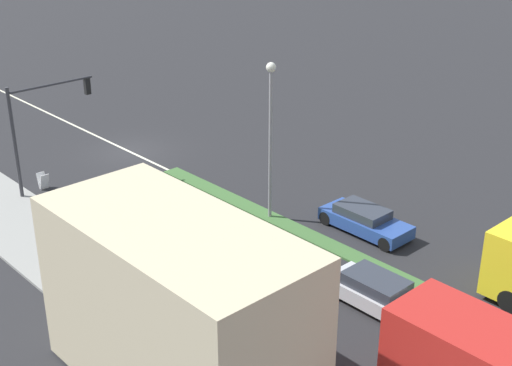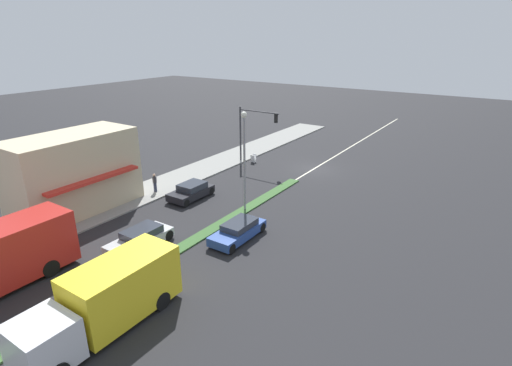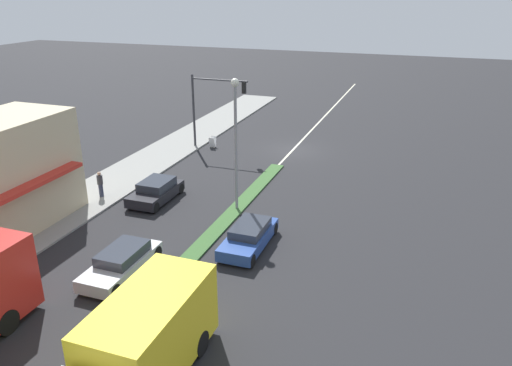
# 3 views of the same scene
# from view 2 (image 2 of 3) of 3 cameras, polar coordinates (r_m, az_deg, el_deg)

# --- Properties ---
(ground_plane) EXTENTS (160.00, 160.00, 0.00)m
(ground_plane) POSITION_cam_2_polar(r_m,az_deg,el_deg) (25.96, -9.51, -8.53)
(ground_plane) COLOR #232326
(sidewalk_right) EXTENTS (4.00, 73.00, 0.12)m
(sidewalk_right) POSITION_cam_2_polar(r_m,az_deg,el_deg) (32.00, -22.11, -3.95)
(sidewalk_right) COLOR gray
(sidewalk_right) RESTS_ON ground
(median_strip) EXTENTS (0.90, 46.00, 0.10)m
(median_strip) POSITION_cam_2_polar(r_m,az_deg,el_deg) (21.45, -26.77, -17.42)
(median_strip) COLOR #3D6633
(median_strip) RESTS_ON ground
(lane_marking_center) EXTENTS (0.16, 60.00, 0.01)m
(lane_marking_center) POSITION_cam_2_polar(r_m,az_deg,el_deg) (39.81, 8.25, 2.00)
(lane_marking_center) COLOR beige
(lane_marking_center) RESTS_ON ground
(building_corner_store) EXTENTS (4.88, 8.97, 5.70)m
(building_corner_store) POSITION_cam_2_polar(r_m,az_deg,el_deg) (32.07, -24.59, 1.33)
(building_corner_store) COLOR #C6B793
(building_corner_store) RESTS_ON sidewalk_right
(traffic_signal_main) EXTENTS (4.59, 0.34, 5.60)m
(traffic_signal_main) POSITION_cam_2_polar(r_m,az_deg,el_deg) (40.16, -0.58, 8.14)
(traffic_signal_main) COLOR #333338
(traffic_signal_main) RESTS_ON sidewalk_right
(street_lamp) EXTENTS (0.44, 0.44, 7.37)m
(street_lamp) POSITION_cam_2_polar(r_m,az_deg,el_deg) (28.58, -1.68, 4.85)
(street_lamp) COLOR gray
(street_lamp) RESTS_ON median_strip
(pedestrian) EXTENTS (0.34, 0.34, 1.57)m
(pedestrian) POSITION_cam_2_polar(r_m,az_deg,el_deg) (34.17, -14.26, 0.10)
(pedestrian) COLOR #282D42
(pedestrian) RESTS_ON sidewalk_right
(warning_aframe_sign) EXTENTS (0.45, 0.53, 0.84)m
(warning_aframe_sign) POSITION_cam_2_polar(r_m,az_deg,el_deg) (41.36, -0.37, 3.53)
(warning_aframe_sign) COLOR silver
(warning_aframe_sign) RESTS_ON ground
(delivery_truck) EXTENTS (2.44, 7.50, 2.87)m
(delivery_truck) POSITION_cam_2_polar(r_m,az_deg,el_deg) (19.59, -20.53, -15.16)
(delivery_truck) COLOR silver
(delivery_truck) RESTS_ON ground
(coupe_blue) EXTENTS (1.73, 4.25, 1.16)m
(coupe_blue) POSITION_cam_2_polar(r_m,az_deg,el_deg) (25.96, -2.57, -6.82)
(coupe_blue) COLOR #284793
(coupe_blue) RESTS_ON ground
(sedan_silver) EXTENTS (1.75, 4.26, 1.22)m
(sedan_silver) POSITION_cam_2_polar(r_m,az_deg,el_deg) (25.95, -16.21, -7.64)
(sedan_silver) COLOR #B7BABF
(sedan_silver) RESTS_ON ground
(sedan_dark) EXTENTS (1.89, 3.82, 1.24)m
(sedan_dark) POSITION_cam_2_polar(r_m,az_deg,el_deg) (32.61, -9.24, -1.16)
(sedan_dark) COLOR black
(sedan_dark) RESTS_ON ground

